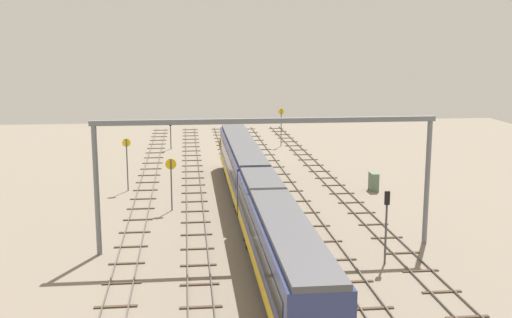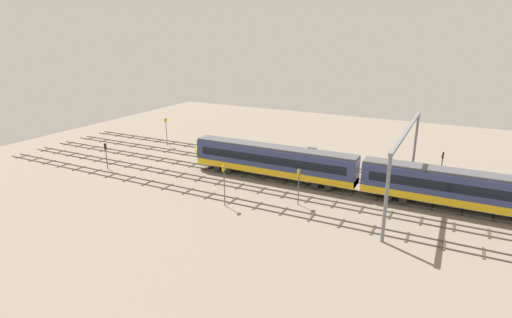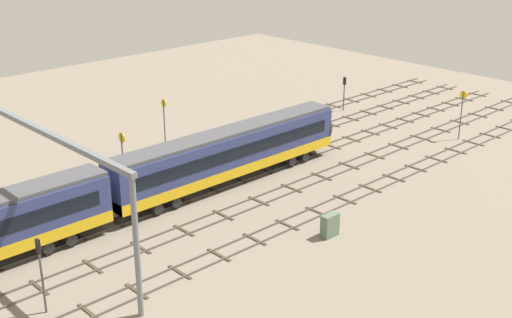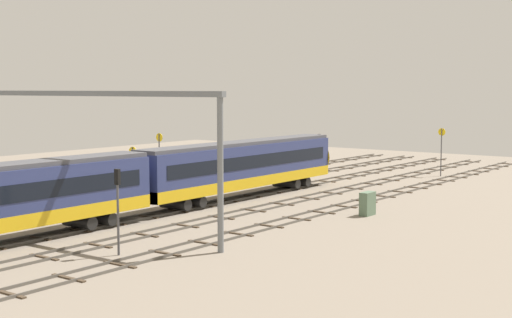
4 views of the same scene
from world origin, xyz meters
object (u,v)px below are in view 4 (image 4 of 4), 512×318
speed_sign_mid_trackside (159,153)px  signal_light_trackside_departure (118,199)px  speed_sign_near_foreground (133,165)px  speed_sign_far_trackside (441,146)px  signal_light_trackside_approach (319,146)px  overhead_gantry (85,122)px  train (145,182)px  relay_cabinet (367,204)px

speed_sign_mid_trackside → signal_light_trackside_departure: speed_sign_mid_trackside is taller
speed_sign_mid_trackside → signal_light_trackside_departure: (-22.76, -18.75, -0.05)m
speed_sign_near_foreground → speed_sign_far_trackside: size_ratio=0.88×
speed_sign_mid_trackside → speed_sign_far_trackside: 30.64m
signal_light_trackside_departure → signal_light_trackside_approach: bearing=18.0°
signal_light_trackside_departure → speed_sign_near_foreground: bearing=43.8°
speed_sign_near_foreground → overhead_gantry: bearing=-147.8°
train → speed_sign_mid_trackside: bearing=40.5°
train → speed_sign_far_trackside: (37.21, -7.69, 0.63)m
speed_sign_far_trackside → relay_cabinet: (-26.75, -5.18, -2.40)m
signal_light_trackside_approach → signal_light_trackside_departure: (-46.30, -15.05, 0.54)m
relay_cabinet → signal_light_trackside_approach: bearing=37.9°
overhead_gantry → speed_sign_mid_trackside: 22.28m
speed_sign_near_foreground → signal_light_trackside_approach: speed_sign_near_foreground is taller
speed_sign_mid_trackside → signal_light_trackside_departure: 29.49m
speed_sign_mid_trackside → signal_light_trackside_departure: bearing=-140.5°
train → relay_cabinet: size_ratio=28.46×
signal_light_trackside_approach → signal_light_trackside_departure: 48.68m
overhead_gantry → speed_sign_mid_trackside: (18.76, 11.33, -3.98)m
train → relay_cabinet: (10.46, -12.87, -1.77)m
signal_light_trackside_departure → speed_sign_far_trackside: bearing=-0.1°
signal_light_trackside_approach → relay_cabinet: (-26.13, -20.32, -1.80)m
signal_light_trackside_approach → speed_sign_mid_trackside: bearing=171.1°
overhead_gantry → speed_sign_far_trackside: overhead_gantry is taller
signal_light_trackside_approach → signal_light_trackside_departure: signal_light_trackside_departure is taller
train → relay_cabinet: bearing=-50.9°
speed_sign_near_foreground → relay_cabinet: bearing=-75.1°
train → signal_light_trackside_departure: 12.35m
signal_light_trackside_departure → relay_cabinet: 20.98m
overhead_gantry → speed_sign_near_foreground: 13.63m
signal_light_trackside_departure → speed_sign_mid_trackside: bearing=39.5°
speed_sign_near_foreground → train: bearing=-128.0°
speed_sign_mid_trackside → signal_light_trackside_approach: (23.54, -3.70, -0.59)m
speed_sign_near_foreground → relay_cabinet: 20.38m
speed_sign_mid_trackside → relay_cabinet: 24.27m
overhead_gantry → train: bearing=1.8°
signal_light_trackside_approach → relay_cabinet: signal_light_trackside_approach is taller
train → signal_light_trackside_departure: bearing=-141.9°
speed_sign_mid_trackside → train: bearing=-139.5°
train → speed_sign_mid_trackside: (13.04, 11.15, 0.62)m
speed_sign_near_foreground → signal_light_trackside_departure: bearing=-136.2°
signal_light_trackside_departure → train: bearing=38.1°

